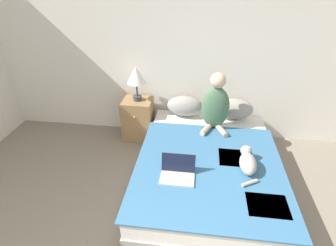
{
  "coord_description": "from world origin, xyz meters",
  "views": [
    {
      "loc": [
        0.47,
        -0.18,
        2.35
      ],
      "look_at": [
        0.14,
        2.38,
        0.77
      ],
      "focal_mm": 28.0,
      "sensor_mm": 36.0,
      "label": 1
    }
  ],
  "objects_px": {
    "pillow_far": "(235,109)",
    "nightstand": "(138,119)",
    "bed": "(208,169)",
    "pillow_near": "(185,106)",
    "cat_tabby": "(248,161)",
    "laptop_open": "(178,173)",
    "table_lamp": "(136,76)",
    "person_sitting": "(216,105)"
  },
  "relations": [
    {
      "from": "table_lamp",
      "to": "bed",
      "type": "bearing_deg",
      "value": -40.46
    },
    {
      "from": "bed",
      "to": "pillow_near",
      "type": "distance_m",
      "value": 1.05
    },
    {
      "from": "bed",
      "to": "pillow_far",
      "type": "xyz_separation_m",
      "value": [
        0.36,
        0.92,
        0.36
      ]
    },
    {
      "from": "pillow_near",
      "to": "laptop_open",
      "type": "distance_m",
      "value": 1.33
    },
    {
      "from": "bed",
      "to": "person_sitting",
      "type": "relative_size",
      "value": 2.75
    },
    {
      "from": "nightstand",
      "to": "pillow_far",
      "type": "bearing_deg",
      "value": 1.19
    },
    {
      "from": "laptop_open",
      "to": "table_lamp",
      "type": "distance_m",
      "value": 1.58
    },
    {
      "from": "pillow_near",
      "to": "nightstand",
      "type": "bearing_deg",
      "value": -177.6
    },
    {
      "from": "pillow_near",
      "to": "nightstand",
      "type": "distance_m",
      "value": 0.75
    },
    {
      "from": "pillow_far",
      "to": "nightstand",
      "type": "relative_size",
      "value": 0.81
    },
    {
      "from": "pillow_near",
      "to": "cat_tabby",
      "type": "bearing_deg",
      "value": -55.24
    },
    {
      "from": "pillow_near",
      "to": "laptop_open",
      "type": "bearing_deg",
      "value": -88.97
    },
    {
      "from": "pillow_far",
      "to": "table_lamp",
      "type": "bearing_deg",
      "value": -179.12
    },
    {
      "from": "cat_tabby",
      "to": "table_lamp",
      "type": "xyz_separation_m",
      "value": [
        -1.46,
        1.08,
        0.49
      ]
    },
    {
      "from": "cat_tabby",
      "to": "nightstand",
      "type": "relative_size",
      "value": 0.84
    },
    {
      "from": "bed",
      "to": "nightstand",
      "type": "height_order",
      "value": "nightstand"
    },
    {
      "from": "nightstand",
      "to": "table_lamp",
      "type": "xyz_separation_m",
      "value": [
        0.01,
        0.01,
        0.69
      ]
    },
    {
      "from": "bed",
      "to": "cat_tabby",
      "type": "bearing_deg",
      "value": -24.06
    },
    {
      "from": "person_sitting",
      "to": "pillow_near",
      "type": "bearing_deg",
      "value": 145.44
    },
    {
      "from": "bed",
      "to": "table_lamp",
      "type": "xyz_separation_m",
      "value": [
        -1.05,
        0.9,
        0.79
      ]
    },
    {
      "from": "nightstand",
      "to": "table_lamp",
      "type": "distance_m",
      "value": 0.69
    },
    {
      "from": "laptop_open",
      "to": "nightstand",
      "type": "distance_m",
      "value": 1.5
    },
    {
      "from": "bed",
      "to": "laptop_open",
      "type": "xyz_separation_m",
      "value": [
        -0.33,
        -0.41,
        0.26
      ]
    },
    {
      "from": "bed",
      "to": "pillow_far",
      "type": "distance_m",
      "value": 1.05
    },
    {
      "from": "bed",
      "to": "laptop_open",
      "type": "relative_size",
      "value": 6.01
    },
    {
      "from": "pillow_near",
      "to": "table_lamp",
      "type": "height_order",
      "value": "table_lamp"
    },
    {
      "from": "cat_tabby",
      "to": "laptop_open",
      "type": "distance_m",
      "value": 0.77
    },
    {
      "from": "pillow_near",
      "to": "bed",
      "type": "bearing_deg",
      "value": -68.7
    },
    {
      "from": "pillow_near",
      "to": "person_sitting",
      "type": "relative_size",
      "value": 0.66
    },
    {
      "from": "table_lamp",
      "to": "cat_tabby",
      "type": "bearing_deg",
      "value": -36.5
    },
    {
      "from": "pillow_far",
      "to": "nightstand",
      "type": "bearing_deg",
      "value": -178.81
    },
    {
      "from": "person_sitting",
      "to": "cat_tabby",
      "type": "height_order",
      "value": "person_sitting"
    },
    {
      "from": "pillow_near",
      "to": "person_sitting",
      "type": "xyz_separation_m",
      "value": [
        0.42,
        -0.29,
        0.19
      ]
    },
    {
      "from": "bed",
      "to": "person_sitting",
      "type": "bearing_deg",
      "value": 84.39
    },
    {
      "from": "pillow_near",
      "to": "pillow_far",
      "type": "xyz_separation_m",
      "value": [
        0.72,
        0.0,
        0.0
      ]
    },
    {
      "from": "bed",
      "to": "laptop_open",
      "type": "height_order",
      "value": "laptop_open"
    },
    {
      "from": "bed",
      "to": "nightstand",
      "type": "bearing_deg",
      "value": 140.1
    },
    {
      "from": "cat_tabby",
      "to": "nightstand",
      "type": "height_order",
      "value": "nightstand"
    },
    {
      "from": "cat_tabby",
      "to": "person_sitting",
      "type": "bearing_deg",
      "value": 22.87
    },
    {
      "from": "pillow_far",
      "to": "nightstand",
      "type": "xyz_separation_m",
      "value": [
        -1.42,
        -0.03,
        -0.26
      ]
    },
    {
      "from": "nightstand",
      "to": "cat_tabby",
      "type": "bearing_deg",
      "value": -36.08
    },
    {
      "from": "person_sitting",
      "to": "cat_tabby",
      "type": "distance_m",
      "value": 0.91
    }
  ]
}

